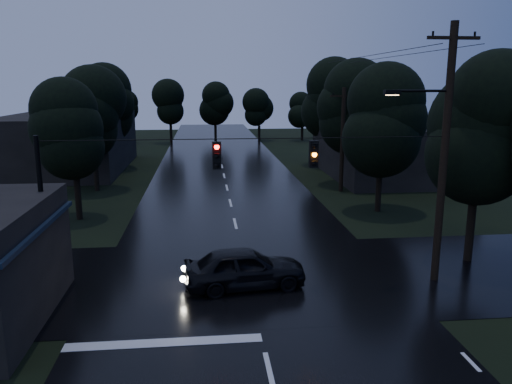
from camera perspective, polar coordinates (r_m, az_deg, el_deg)
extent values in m
cube|color=black|center=(37.95, -3.35, 0.47)|extent=(12.00, 120.00, 0.02)
cube|color=black|center=(20.69, -0.97, -9.75)|extent=(60.00, 9.00, 0.02)
cube|color=black|center=(17.58, -23.50, -3.82)|extent=(0.30, 7.00, 0.15)
cylinder|color=black|center=(15.55, -26.99, -12.90)|extent=(0.10, 0.10, 3.00)
cylinder|color=black|center=(20.86, -21.21, -6.05)|extent=(0.10, 0.10, 3.00)
cube|color=#F1AC60|center=(16.44, -25.00, -7.60)|extent=(0.06, 1.60, 0.50)
cube|color=#F1AC60|center=(18.88, -22.40, -4.86)|extent=(0.06, 1.20, 0.50)
cube|color=black|center=(44.34, 14.80, 4.68)|extent=(10.00, 14.00, 4.40)
cube|color=black|center=(48.98, -20.63, 5.34)|extent=(10.00, 16.00, 5.00)
cylinder|color=black|center=(20.48, 20.69, 3.74)|extent=(0.30, 0.30, 10.00)
cube|color=black|center=(20.35, 21.66, 16.07)|extent=(2.00, 0.12, 0.12)
cylinder|color=black|center=(19.82, 18.35, 10.91)|extent=(2.20, 0.10, 0.10)
cube|color=black|center=(19.40, 15.32, 10.93)|extent=(0.60, 0.25, 0.18)
cube|color=#FFB266|center=(19.40, 15.30, 10.64)|extent=(0.45, 0.18, 0.03)
cylinder|color=black|center=(36.71, 9.85, 5.84)|extent=(0.30, 0.30, 7.50)
cube|color=black|center=(36.50, 10.03, 10.76)|extent=(2.00, 0.12, 0.12)
cylinder|color=black|center=(19.62, -23.14, -2.78)|extent=(0.18, 0.18, 6.00)
cylinder|color=black|center=(18.29, -0.76, 6.12)|extent=(15.00, 0.03, 0.03)
cube|color=black|center=(18.29, -4.51, 4.19)|extent=(0.32, 0.25, 1.00)
sphere|color=#FF0C07|center=(18.15, -4.49, 4.12)|extent=(0.18, 0.18, 0.18)
cube|color=black|center=(18.73, 6.60, 4.34)|extent=(0.32, 0.25, 1.00)
sphere|color=orange|center=(18.59, 6.70, 4.27)|extent=(0.18, 0.18, 0.18)
cylinder|color=black|center=(24.10, 23.27, -4.05)|extent=(0.36, 0.36, 2.80)
sphere|color=black|center=(23.43, 23.98, 3.96)|extent=(4.48, 4.48, 4.48)
sphere|color=black|center=(23.31, 24.23, 6.88)|extent=(4.48, 4.48, 4.48)
sphere|color=black|center=(23.25, 24.50, 9.82)|extent=(4.48, 4.48, 4.48)
cylinder|color=black|center=(30.73, -19.66, -0.72)|extent=(0.36, 0.36, 2.45)
sphere|color=black|center=(30.23, -20.06, 4.78)|extent=(3.92, 3.92, 3.92)
sphere|color=black|center=(30.13, -20.21, 6.76)|extent=(3.92, 3.92, 3.92)
sphere|color=black|center=(30.06, -20.36, 8.75)|extent=(3.92, 3.92, 3.92)
cylinder|color=black|center=(38.49, -17.81, 2.05)|extent=(0.36, 0.36, 2.62)
sphere|color=black|center=(38.09, -18.12, 6.78)|extent=(4.20, 4.20, 4.20)
sphere|color=black|center=(38.01, -18.23, 8.46)|extent=(4.20, 4.20, 4.20)
sphere|color=black|center=(37.96, -18.35, 10.15)|extent=(4.20, 4.20, 4.20)
cylinder|color=black|center=(48.30, -16.15, 4.24)|extent=(0.36, 0.36, 2.80)
sphere|color=black|center=(47.97, -16.40, 8.26)|extent=(4.48, 4.48, 4.48)
sphere|color=black|center=(47.91, -16.49, 9.69)|extent=(4.48, 4.48, 4.48)
sphere|color=black|center=(47.88, -16.57, 11.13)|extent=(4.48, 4.48, 4.48)
cylinder|color=black|center=(31.66, 13.83, 0.17)|extent=(0.36, 0.36, 2.62)
sphere|color=black|center=(31.17, 14.13, 5.91)|extent=(4.20, 4.20, 4.20)
sphere|color=black|center=(31.07, 14.24, 7.97)|extent=(4.20, 4.20, 4.20)
sphere|color=black|center=(31.01, 14.35, 10.04)|extent=(4.20, 4.20, 4.20)
cylinder|color=black|center=(39.30, 10.77, 2.76)|extent=(0.36, 0.36, 2.80)
sphere|color=black|center=(38.89, 10.97, 7.70)|extent=(4.48, 4.48, 4.48)
sphere|color=black|center=(38.82, 11.04, 9.47)|extent=(4.48, 4.48, 4.48)
sphere|color=black|center=(38.78, 11.11, 11.24)|extent=(4.48, 4.48, 4.48)
cylinder|color=black|center=(48.98, 8.11, 4.81)|extent=(0.36, 0.36, 2.97)
sphere|color=black|center=(48.65, 8.24, 9.03)|extent=(4.76, 4.76, 4.76)
sphere|color=black|center=(48.60, 8.29, 10.53)|extent=(4.76, 4.76, 4.76)
sphere|color=black|center=(48.58, 8.34, 12.04)|extent=(4.76, 4.76, 4.76)
imported|color=black|center=(19.49, -1.30, -8.65)|extent=(4.89, 2.43, 1.60)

